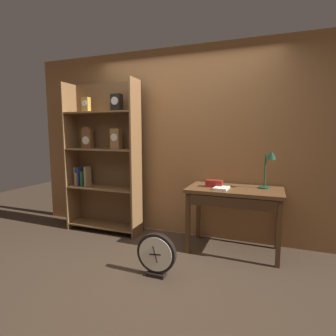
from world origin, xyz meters
TOP-DOWN VIEW (x-y plane):
  - ground_plane at (0.00, 0.00)m, footprint 10.00×10.00m
  - back_wood_panel at (0.00, 1.34)m, footprint 4.80×0.05m
  - bookshelf at (-1.14, 1.05)m, footprint 1.12×0.32m
  - workbench at (0.75, 0.95)m, footprint 1.11×0.61m
  - desk_lamp at (1.13, 1.06)m, footprint 0.20×0.20m
  - toolbox_small at (0.50, 0.97)m, footprint 0.20×0.11m
  - open_repair_manual at (0.61, 0.87)m, footprint 0.18×0.23m
  - round_clock_large at (0.11, 0.10)m, footprint 0.41×0.11m

SIDE VIEW (x-z plane):
  - ground_plane at x=0.00m, z-range 0.00..0.00m
  - round_clock_large at x=0.11m, z-range 0.00..0.45m
  - workbench at x=0.75m, z-range 0.29..1.07m
  - open_repair_manual at x=0.61m, z-range 0.79..0.81m
  - toolbox_small at x=0.50m, z-range 0.79..0.87m
  - bookshelf at x=-1.14m, z-range 0.00..2.16m
  - desk_lamp at x=1.13m, z-range 0.86..1.33m
  - back_wood_panel at x=0.00m, z-range 0.00..2.60m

